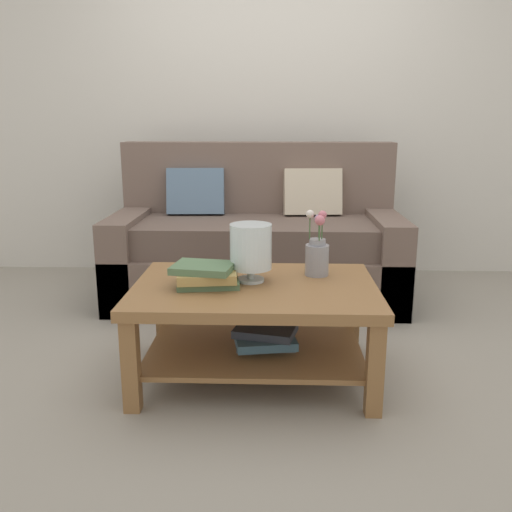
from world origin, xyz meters
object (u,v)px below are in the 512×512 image
object	(u,v)px
couch	(257,246)
coffee_table	(256,312)
flower_pitcher	(317,253)
glass_hurricane_vase	(251,248)
book_stack_main	(206,275)

from	to	relation	value
couch	coffee_table	size ratio (longest dim) A/B	1.71
coffee_table	flower_pitcher	xyz separation A→B (m)	(0.30, 0.17, 0.25)
couch	glass_hurricane_vase	bearing A→B (deg)	-89.39
book_stack_main	flower_pitcher	distance (m)	0.57
coffee_table	book_stack_main	xyz separation A→B (m)	(-0.23, -0.03, 0.19)
glass_hurricane_vase	flower_pitcher	xyz separation A→B (m)	(0.32, 0.12, -0.05)
book_stack_main	flower_pitcher	xyz separation A→B (m)	(0.53, 0.20, 0.06)
couch	flower_pitcher	bearing A→B (deg)	-72.78
couch	flower_pitcher	xyz separation A→B (m)	(0.33, -1.08, 0.22)
coffee_table	glass_hurricane_vase	xyz separation A→B (m)	(-0.03, 0.05, 0.30)
couch	glass_hurricane_vase	distance (m)	1.23
couch	book_stack_main	distance (m)	1.30
couch	flower_pitcher	world-z (taller)	couch
book_stack_main	glass_hurricane_vase	distance (m)	0.25
coffee_table	flower_pitcher	size ratio (longest dim) A/B	3.47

